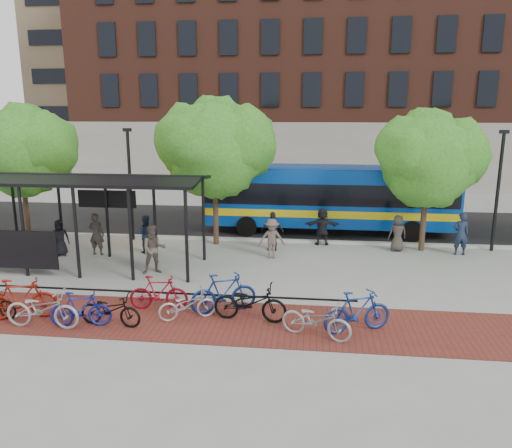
# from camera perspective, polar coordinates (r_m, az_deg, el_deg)

# --- Properties ---
(ground) EXTENTS (160.00, 160.00, 0.00)m
(ground) POSITION_cam_1_polar(r_m,az_deg,el_deg) (19.12, 2.39, -5.16)
(ground) COLOR #9E9E99
(ground) RESTS_ON ground
(asphalt_street) EXTENTS (160.00, 8.00, 0.01)m
(asphalt_street) POSITION_cam_1_polar(r_m,az_deg,el_deg) (26.82, 3.69, 0.17)
(asphalt_street) COLOR black
(asphalt_street) RESTS_ON ground
(curb) EXTENTS (160.00, 0.25, 0.12)m
(curb) POSITION_cam_1_polar(r_m,az_deg,el_deg) (22.93, 3.15, -1.91)
(curb) COLOR #B7B7B2
(curb) RESTS_ON ground
(brick_strip) EXTENTS (24.00, 3.00, 0.01)m
(brick_strip) POSITION_cam_1_polar(r_m,az_deg,el_deg) (14.79, -7.03, -10.85)
(brick_strip) COLOR maroon
(brick_strip) RESTS_ON ground
(bike_rack_rail) EXTENTS (12.00, 0.05, 0.95)m
(bike_rack_rail) POSITION_cam_1_polar(r_m,az_deg,el_deg) (15.92, -10.87, -9.22)
(bike_rack_rail) COLOR black
(bike_rack_rail) RESTS_ON ground
(building_brick) EXTENTS (55.00, 14.00, 20.00)m
(building_brick) POSITION_cam_1_polar(r_m,az_deg,el_deg) (45.14, 18.64, 17.52)
(building_brick) COLOR #5C2D20
(building_brick) RESTS_ON ground
(building_tower) EXTENTS (22.00, 22.00, 30.00)m
(building_tower) POSITION_cam_1_polar(r_m,az_deg,el_deg) (61.31, -10.52, 21.31)
(building_tower) COLOR #7A664C
(building_tower) RESTS_ON ground
(bus_shelter) EXTENTS (10.60, 3.07, 3.60)m
(bus_shelter) POSITION_cam_1_polar(r_m,az_deg,el_deg) (20.23, -21.32, 3.71)
(bus_shelter) COLOR black
(bus_shelter) RESTS_ON ground
(tree_a) EXTENTS (4.90, 4.00, 6.18)m
(tree_a) POSITION_cam_1_polar(r_m,az_deg,el_deg) (25.28, -25.16, 7.90)
(tree_a) COLOR #382619
(tree_a) RESTS_ON ground
(tree_b) EXTENTS (5.15, 4.20, 6.47)m
(tree_b) POSITION_cam_1_polar(r_m,az_deg,el_deg) (21.93, -4.51, 9.06)
(tree_b) COLOR #382619
(tree_b) RESTS_ON ground
(tree_c) EXTENTS (4.66, 3.80, 5.92)m
(tree_c) POSITION_cam_1_polar(r_m,az_deg,el_deg) (22.07, 19.29, 7.35)
(tree_c) COLOR #382619
(tree_c) RESTS_ON ground
(lamp_post_left) EXTENTS (0.35, 0.20, 5.12)m
(lamp_post_left) POSITION_cam_1_polar(r_m,az_deg,el_deg) (23.48, -14.20, 4.76)
(lamp_post_left) COLOR black
(lamp_post_left) RESTS_ON ground
(lamp_post_right) EXTENTS (0.35, 0.20, 5.12)m
(lamp_post_right) POSITION_cam_1_polar(r_m,az_deg,el_deg) (23.25, 25.94, 3.77)
(lamp_post_right) COLOR black
(lamp_post_right) RESTS_ON ground
(bus) EXTENTS (12.06, 2.98, 3.25)m
(bus) POSITION_cam_1_polar(r_m,az_deg,el_deg) (24.61, 8.26, 3.31)
(bus) COLOR #083EA0
(bus) RESTS_ON ground
(bike_1) EXTENTS (2.12, 1.19, 1.23)m
(bike_1) POSITION_cam_1_polar(r_m,az_deg,el_deg) (16.05, -25.32, -7.76)
(bike_1) COLOR maroon
(bike_1) RESTS_ON ground
(bike_2) EXTENTS (2.14, 0.76, 1.12)m
(bike_2) POSITION_cam_1_polar(r_m,az_deg,el_deg) (15.21, -23.24, -8.90)
(bike_2) COLOR #A0A0A2
(bike_2) RESTS_ON ground
(bike_3) EXTENTS (1.77, 0.77, 1.03)m
(bike_3) POSITION_cam_1_polar(r_m,az_deg,el_deg) (14.92, -19.43, -9.18)
(bike_3) COLOR navy
(bike_3) RESTS_ON ground
(bike_4) EXTENTS (1.88, 0.82, 0.96)m
(bike_4) POSITION_cam_1_polar(r_m,az_deg,el_deg) (14.74, -16.31, -9.38)
(bike_4) COLOR black
(bike_4) RESTS_ON ground
(bike_5) EXTENTS (1.82, 0.69, 1.07)m
(bike_5) POSITION_cam_1_polar(r_m,az_deg,el_deg) (15.52, -11.07, -7.71)
(bike_5) COLOR maroon
(bike_5) RESTS_ON ground
(bike_6) EXTENTS (1.78, 1.24, 0.89)m
(bike_6) POSITION_cam_1_polar(r_m,az_deg,el_deg) (14.73, -7.86, -9.11)
(bike_6) COLOR #A5A5A8
(bike_6) RESTS_ON ground
(bike_7) EXTENTS (2.07, 1.34, 1.21)m
(bike_7) POSITION_cam_1_polar(r_m,az_deg,el_deg) (15.06, -3.74, -7.85)
(bike_7) COLOR navy
(bike_7) RESTS_ON ground
(bike_8) EXTENTS (2.19, 0.93, 1.12)m
(bike_8) POSITION_cam_1_polar(r_m,az_deg,el_deg) (14.45, -0.68, -8.94)
(bike_8) COLOR black
(bike_8) RESTS_ON ground
(bike_10) EXTENTS (2.06, 1.28, 1.02)m
(bike_10) POSITION_cam_1_polar(r_m,az_deg,el_deg) (13.55, 6.91, -10.80)
(bike_10) COLOR #9C9D9F
(bike_10) RESTS_ON ground
(bike_11) EXTENTS (2.04, 1.27, 1.19)m
(bike_11) POSITION_cam_1_polar(r_m,az_deg,el_deg) (14.02, 11.49, -9.78)
(bike_11) COLOR navy
(bike_11) RESTS_ON ground
(pedestrian_0) EXTENTS (0.88, 0.77, 1.52)m
(pedestrian_0) POSITION_cam_1_polar(r_m,az_deg,el_deg) (22.18, -21.52, -1.46)
(pedestrian_0) COLOR black
(pedestrian_0) RESTS_ON ground
(pedestrian_1) EXTENTS (0.67, 0.46, 1.80)m
(pedestrian_1) POSITION_cam_1_polar(r_m,az_deg,el_deg) (21.73, -17.77, -1.08)
(pedestrian_1) COLOR #3C3630
(pedestrian_1) RESTS_ON ground
(pedestrian_2) EXTENTS (0.89, 0.75, 1.62)m
(pedestrian_2) POSITION_cam_1_polar(r_m,az_deg,el_deg) (21.54, -12.52, -1.12)
(pedestrian_2) COLOR #1B283F
(pedestrian_2) RESTS_ON ground
(pedestrian_3) EXTENTS (1.14, 0.75, 1.65)m
(pedestrian_3) POSITION_cam_1_polar(r_m,az_deg,el_deg) (20.23, 1.82, -1.69)
(pedestrian_3) COLOR brown
(pedestrian_3) RESTS_ON ground
(pedestrian_4) EXTENTS (1.06, 0.62, 1.69)m
(pedestrian_4) POSITION_cam_1_polar(r_m,az_deg,el_deg) (21.41, 1.88, -0.80)
(pedestrian_4) COLOR #282828
(pedestrian_4) RESTS_ON ground
(pedestrian_5) EXTENTS (1.59, 0.60, 1.68)m
(pedestrian_5) POSITION_cam_1_polar(r_m,az_deg,el_deg) (22.44, 7.59, -0.27)
(pedestrian_5) COLOR black
(pedestrian_5) RESTS_ON ground
(pedestrian_6) EXTENTS (0.83, 0.61, 1.56)m
(pedestrian_6) POSITION_cam_1_polar(r_m,az_deg,el_deg) (22.12, 15.88, -1.03)
(pedestrian_6) COLOR #3B352F
(pedestrian_6) RESTS_ON ground
(pedestrian_7) EXTENTS (0.68, 0.46, 1.80)m
(pedestrian_7) POSITION_cam_1_polar(r_m,az_deg,el_deg) (22.39, 22.35, -1.04)
(pedestrian_7) COLOR #1B2840
(pedestrian_7) RESTS_ON ground
(pedestrian_8) EXTENTS (1.10, 0.99, 1.85)m
(pedestrian_8) POSITION_cam_1_polar(r_m,az_deg,el_deg) (18.75, -11.59, -2.83)
(pedestrian_8) COLOR brown
(pedestrian_8) RESTS_ON ground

